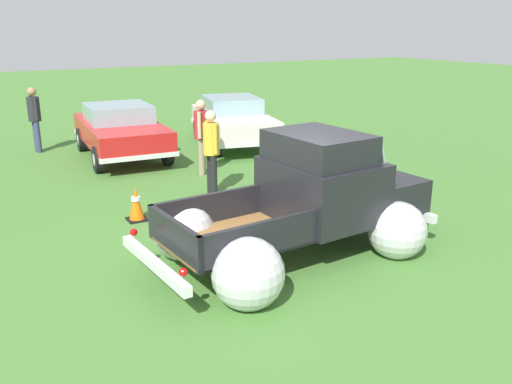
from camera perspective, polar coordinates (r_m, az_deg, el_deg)
ground_plane at (r=8.58m, az=3.39°, el=-6.82°), size 80.00×80.00×0.00m
vintage_pickup_truck at (r=8.53m, az=5.56°, el=-1.56°), size 4.75×3.05×1.96m
show_car_0 at (r=15.20m, az=-14.10°, el=6.46°), size 2.20×4.31×1.43m
show_car_1 at (r=16.36m, az=-2.46°, el=7.69°), size 2.72×4.56×1.43m
spectator_0 at (r=13.04m, az=-5.78°, el=6.32°), size 0.47×0.49×1.81m
spectator_1 at (r=11.42m, az=-4.73°, el=4.77°), size 0.35×0.53×1.81m
spectator_2 at (r=16.56m, az=-22.33°, el=7.51°), size 0.38×0.54×1.83m
lane_cone_0 at (r=10.25m, az=-12.52°, el=-1.27°), size 0.36×0.36×0.63m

